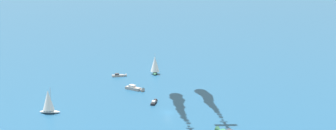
# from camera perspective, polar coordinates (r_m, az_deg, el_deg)

# --- Properties ---
(ground_plane) EXTENTS (2000.00, 2000.00, 0.00)m
(ground_plane) POSITION_cam_1_polar(r_m,az_deg,el_deg) (161.59, -0.04, -6.08)
(ground_plane) COLOR #1E517A
(motorboat_near_centre) EXTENTS (4.12, 5.96, 1.72)m
(motorboat_near_centre) POSITION_cam_1_polar(r_m,az_deg,el_deg) (172.42, -1.78, -4.77)
(motorboat_near_centre) COLOR black
(motorboat_near_centre) RESTS_ON ground_plane
(sailboat_far_stbd) EXTENTS (6.75, 7.46, 10.16)m
(sailboat_far_stbd) POSITION_cam_1_polar(r_m,az_deg,el_deg) (220.27, -1.68, 0.02)
(sailboat_far_stbd) COLOR #33704C
(sailboat_far_stbd) RESTS_ON ground_plane
(motorboat_inshore) EXTENTS (9.22, 2.81, 2.65)m
(motorboat_inshore) POSITION_cam_1_polar(r_m,az_deg,el_deg) (191.66, -4.17, -3.01)
(motorboat_inshore) COLOR #9E9993
(motorboat_inshore) RESTS_ON ground_plane
(motorboat_offshore) EXTENTS (5.86, 6.56, 2.04)m
(motorboat_offshore) POSITION_cam_1_polar(r_m,az_deg,el_deg) (217.08, -6.17, -1.33)
(motorboat_offshore) COLOR #9E9993
(motorboat_offshore) RESTS_ON ground_plane
(sailboat_ahead) EXTENTS (7.25, 6.02, 9.55)m
(sailboat_ahead) POSITION_cam_1_polar(r_m,az_deg,el_deg) (165.25, -15.02, -4.51)
(sailboat_ahead) COLOR white
(sailboat_ahead) RESTS_ON ground_plane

